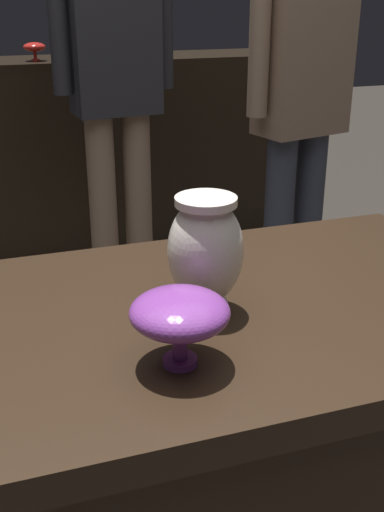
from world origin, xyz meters
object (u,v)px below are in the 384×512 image
shelf_vase_right (147,44)px  visitor_center_back (115,68)px  visitor_near_right (302,89)px  vase_tall_behind (180,314)px  shelf_vase_center (34,47)px  vase_centerpiece (205,251)px

shelf_vase_right → visitor_center_back: visitor_center_back is taller
visitor_center_back → visitor_near_right: visitor_center_back is taller
vase_tall_behind → shelf_vase_center: size_ratio=1.44×
vase_tall_behind → visitor_center_back: (0.28, 1.69, 0.14)m
shelf_vase_center → visitor_center_back: bearing=-68.5°
shelf_vase_center → visitor_near_right: (0.83, -0.96, -0.09)m
vase_centerpiece → shelf_vase_center: size_ratio=2.03×
visitor_center_back → visitor_near_right: bearing=142.8°
vase_centerpiece → visitor_near_right: 1.42m
vase_centerpiece → vase_tall_behind: bearing=-122.1°
shelf_vase_center → vase_tall_behind: bearing=-91.2°
shelf_vase_right → visitor_center_back: bearing=-115.4°
shelf_vase_center → visitor_near_right: size_ratio=0.06×
vase_centerpiece → visitor_center_back: visitor_center_back is taller
vase_centerpiece → vase_tall_behind: vase_centerpiece is taller
vase_tall_behind → shelf_vase_center: bearing=88.8°
visitor_center_back → visitor_near_right: 0.70m
shelf_vase_right → visitor_near_right: bearing=-72.5°
shelf_vase_right → vase_centerpiece: bearing=-102.5°
vase_centerpiece → shelf_vase_right: size_ratio=1.09×
shelf_vase_center → visitor_center_back: 0.63m
vase_centerpiece → visitor_center_back: bearing=82.9°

